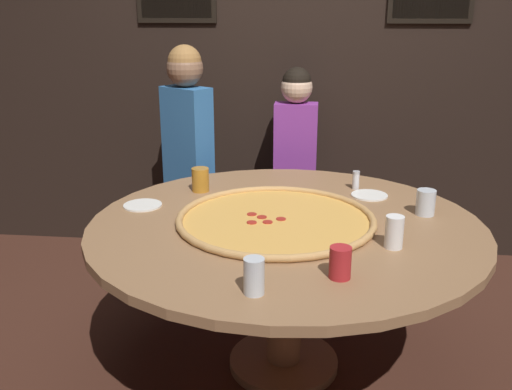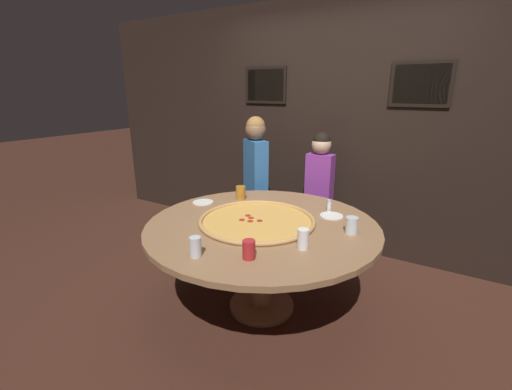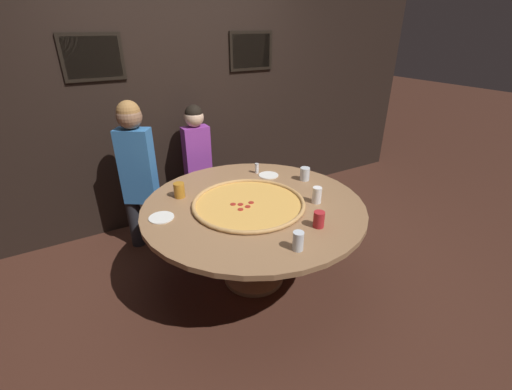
% 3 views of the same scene
% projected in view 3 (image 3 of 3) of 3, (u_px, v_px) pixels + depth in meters
% --- Properties ---
extents(ground_plane, '(24.00, 24.00, 0.00)m').
position_uv_depth(ground_plane, '(254.00, 277.00, 3.03)').
color(ground_plane, '#422319').
extents(back_wall, '(6.40, 0.08, 2.60)m').
position_uv_depth(back_wall, '(183.00, 99.00, 3.59)').
color(back_wall, black).
rests_on(back_wall, ground_plane).
extents(dining_table, '(1.75, 1.75, 0.74)m').
position_uv_depth(dining_table, '(254.00, 216.00, 2.75)').
color(dining_table, '#936B47').
rests_on(dining_table, ground_plane).
extents(giant_pizza, '(0.89, 0.89, 0.03)m').
position_uv_depth(giant_pizza, '(248.00, 203.00, 2.68)').
color(giant_pizza, '#E5A84C').
rests_on(giant_pizza, dining_table).
extents(drink_cup_far_right, '(0.07, 0.07, 0.13)m').
position_uv_depth(drink_cup_far_right, '(298.00, 241.00, 2.12)').
color(drink_cup_far_right, silver).
rests_on(drink_cup_far_right, dining_table).
extents(drink_cup_far_left, '(0.08, 0.08, 0.12)m').
position_uv_depth(drink_cup_far_left, '(319.00, 219.00, 2.37)').
color(drink_cup_far_left, '#B22328').
rests_on(drink_cup_far_left, dining_table).
extents(drink_cup_near_right, '(0.09, 0.09, 0.12)m').
position_uv_depth(drink_cup_near_right, '(305.00, 174.00, 3.08)').
color(drink_cup_near_right, silver).
rests_on(drink_cup_near_right, dining_table).
extents(drink_cup_beside_pizza, '(0.09, 0.09, 0.12)m').
position_uv_depth(drink_cup_beside_pizza, '(179.00, 190.00, 2.78)').
color(drink_cup_beside_pizza, '#BC7A23').
rests_on(drink_cup_beside_pizza, dining_table).
extents(drink_cup_near_left, '(0.07, 0.07, 0.13)m').
position_uv_depth(drink_cup_near_left, '(317.00, 195.00, 2.69)').
color(drink_cup_near_left, white).
rests_on(drink_cup_near_left, dining_table).
extents(white_plate_beside_cup, '(0.18, 0.18, 0.01)m').
position_uv_depth(white_plate_beside_cup, '(161.00, 218.00, 2.50)').
color(white_plate_beside_cup, white).
rests_on(white_plate_beside_cup, dining_table).
extents(white_plate_right_side, '(0.18, 0.18, 0.01)m').
position_uv_depth(white_plate_right_side, '(269.00, 175.00, 3.20)').
color(white_plate_right_side, white).
rests_on(white_plate_right_side, dining_table).
extents(condiment_shaker, '(0.04, 0.04, 0.10)m').
position_uv_depth(condiment_shaker, '(257.00, 168.00, 3.23)').
color(condiment_shaker, silver).
rests_on(condiment_shaker, dining_table).
extents(diner_far_right, '(0.32, 0.20, 1.30)m').
position_uv_depth(diner_far_right, '(197.00, 159.00, 3.61)').
color(diner_far_right, '#232328').
rests_on(diner_far_right, ground_plane).
extents(diner_side_right, '(0.37, 0.31, 1.44)m').
position_uv_depth(diner_side_right, '(138.00, 170.00, 3.13)').
color(diner_side_right, '#232328').
rests_on(diner_side_right, ground_plane).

